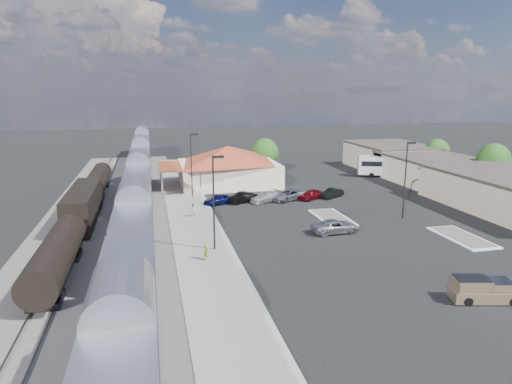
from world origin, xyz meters
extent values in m
plane|color=black|center=(0.00, 0.00, 0.00)|extent=(280.00, 280.00, 0.00)
cube|color=#4C4944|center=(-21.00, 8.00, 0.06)|extent=(16.00, 100.00, 0.12)
cube|color=gray|center=(-12.00, 6.00, 0.09)|extent=(5.50, 92.00, 0.18)
cube|color=silver|center=(-18.00, -26.76, 3.05)|extent=(3.00, 20.00, 5.00)
cube|color=silver|center=(-18.00, -5.76, 3.05)|extent=(3.00, 20.00, 5.00)
cube|color=black|center=(-18.00, -5.76, 0.30)|extent=(2.20, 16.00, 0.60)
cube|color=silver|center=(-18.00, 15.24, 3.05)|extent=(3.00, 20.00, 5.00)
cube|color=black|center=(-18.00, 15.24, 0.30)|extent=(2.20, 16.00, 0.60)
cube|color=silver|center=(-18.00, 36.24, 3.05)|extent=(3.00, 20.00, 5.00)
cube|color=black|center=(-18.00, 36.24, 0.30)|extent=(2.20, 16.00, 0.60)
cube|color=silver|center=(-18.00, 57.24, 3.05)|extent=(3.00, 20.00, 5.00)
cube|color=black|center=(-18.00, 57.24, 0.30)|extent=(2.20, 16.00, 0.60)
cylinder|color=black|center=(-24.00, -9.81, 2.10)|extent=(2.80, 14.00, 2.80)
cube|color=black|center=(-24.00, -9.81, 0.30)|extent=(2.20, 12.00, 0.60)
cube|color=black|center=(-24.00, 6.19, 2.20)|extent=(2.80, 14.00, 3.60)
cube|color=black|center=(-24.00, 6.19, 0.30)|extent=(2.20, 12.00, 0.60)
cylinder|color=black|center=(-24.00, 22.19, 2.10)|extent=(2.80, 14.00, 2.80)
cube|color=black|center=(-24.00, 22.19, 0.30)|extent=(2.20, 12.00, 0.60)
cube|color=beige|center=(-4.50, 24.00, 1.80)|extent=(15.00, 12.00, 3.60)
pyramid|color=maroon|center=(-4.50, 24.00, 4.90)|extent=(15.30, 12.24, 2.60)
cube|color=maroon|center=(-13.60, 24.00, 3.30)|extent=(3.20, 9.60, 0.25)
cube|color=#C6B28C|center=(28.00, 18.00, 2.00)|extent=(12.00, 18.00, 4.00)
cube|color=#3F3833|center=(28.00, 18.00, 4.15)|extent=(12.40, 18.40, 0.30)
cube|color=#C6B28C|center=(28.00, 32.00, 2.25)|extent=(12.00, 16.00, 4.50)
cube|color=#3F3833|center=(28.00, 32.00, 4.65)|extent=(12.40, 16.40, 0.30)
cube|color=silver|center=(4.00, 2.00, 0.07)|extent=(3.30, 7.50, 0.15)
cube|color=#4C4944|center=(4.00, 2.00, 0.16)|extent=(2.70, 6.90, 0.10)
cube|color=silver|center=(14.00, -8.00, 0.07)|extent=(3.30, 7.50, 0.15)
cube|color=#4C4944|center=(14.00, -8.00, 0.16)|extent=(2.70, 6.90, 0.10)
cylinder|color=black|center=(-11.00, -6.00, 4.50)|extent=(0.16, 0.16, 9.00)
cube|color=black|center=(-10.50, -6.00, 8.85)|extent=(1.00, 0.25, 0.22)
cylinder|color=black|center=(-11.00, 16.00, 4.50)|extent=(0.16, 0.16, 9.00)
cube|color=black|center=(-10.50, 16.00, 8.85)|extent=(1.00, 0.25, 0.22)
cylinder|color=black|center=(12.00, 0.00, 4.50)|extent=(0.16, 0.16, 9.00)
cube|color=black|center=(12.50, 0.00, 8.85)|extent=(1.00, 0.25, 0.22)
cylinder|color=#382314|center=(34.00, 12.00, 1.43)|extent=(0.30, 0.30, 2.86)
ellipsoid|color=#124015|center=(34.00, 12.00, 4.23)|extent=(4.94, 4.94, 5.46)
cylinder|color=#382314|center=(34.00, 26.00, 1.28)|extent=(0.30, 0.30, 2.55)
ellipsoid|color=#124015|center=(34.00, 26.00, 3.77)|extent=(4.41, 4.41, 4.87)
cylinder|color=#382314|center=(3.00, 30.00, 1.36)|extent=(0.30, 0.30, 2.73)
ellipsoid|color=#124015|center=(3.00, 30.00, 4.03)|extent=(4.71, 4.71, 5.21)
cube|color=#9E8261|center=(6.33, -20.66, 0.49)|extent=(5.17, 2.88, 0.80)
cube|color=#9E8261|center=(6.33, -20.66, 1.11)|extent=(2.20, 2.08, 0.84)
cube|color=#9E8261|center=(6.33, -20.66, 1.20)|extent=(2.68, 2.20, 0.98)
cylinder|color=black|center=(8.04, -20.25, 0.32)|extent=(0.68, 0.39, 0.64)
cylinder|color=black|center=(4.62, -21.07, 0.32)|extent=(0.68, 0.39, 0.64)
cylinder|color=black|center=(5.00, -19.51, 0.32)|extent=(0.68, 0.39, 0.64)
imported|color=#A3A5AB|center=(2.16, -3.35, 0.71)|extent=(5.19, 2.58, 1.41)
cube|color=white|center=(24.00, 24.22, 2.00)|extent=(11.28, 6.23, 3.16)
cube|color=black|center=(24.00, 24.22, 2.38)|extent=(10.46, 5.95, 0.84)
cylinder|color=black|center=(27.26, 21.81, 0.42)|extent=(0.88, 0.56, 0.84)
cylinder|color=black|center=(28.03, 23.85, 0.42)|extent=(0.88, 0.56, 0.84)
cylinder|color=black|center=(20.49, 24.40, 0.42)|extent=(0.88, 0.56, 0.84)
cylinder|color=black|center=(21.26, 26.43, 0.42)|extent=(0.88, 0.56, 0.84)
imported|color=gold|center=(-12.09, -8.53, 1.03)|extent=(0.57, 0.71, 1.69)
imported|color=white|center=(-11.88, 5.81, 1.01)|extent=(0.81, 0.94, 1.67)
imported|color=#0D1244|center=(-7.98, 11.50, 0.69)|extent=(4.34, 3.16, 1.37)
imported|color=black|center=(-4.78, 11.80, 0.71)|extent=(4.51, 3.26, 1.41)
imported|color=silver|center=(-1.58, 11.50, 0.69)|extent=(5.13, 3.95, 1.39)
imported|color=gray|center=(1.62, 11.80, 0.74)|extent=(5.82, 4.55, 1.47)
imported|color=maroon|center=(4.82, 11.50, 0.69)|extent=(4.31, 3.48, 1.38)
imported|color=black|center=(8.02, 11.80, 0.65)|extent=(4.08, 3.23, 1.30)
camera|label=1|loc=(-16.41, -46.19, 14.67)|focal=32.00mm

